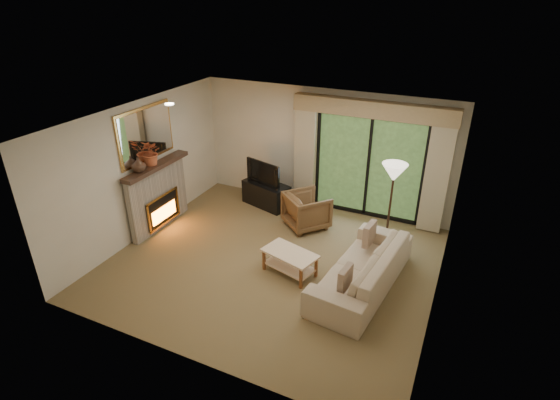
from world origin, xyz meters
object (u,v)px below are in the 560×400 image
at_px(armchair, 307,210).
at_px(coffee_table, 290,263).
at_px(media_console, 266,194).
at_px(sofa, 362,268).

xyz_separation_m(armchair, coffee_table, (0.35, -1.62, -0.16)).
distance_m(media_console, armchair, 1.28).
bearing_deg(coffee_table, armchair, 117.56).
relative_size(armchair, coffee_table, 0.87).
xyz_separation_m(media_console, sofa, (2.71, -1.96, 0.09)).
relative_size(media_console, coffee_table, 1.16).
bearing_deg(armchair, sofa, 176.96).
bearing_deg(armchair, coffee_table, 142.18).
bearing_deg(coffee_table, sofa, 23.65).
relative_size(media_console, sofa, 0.44).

